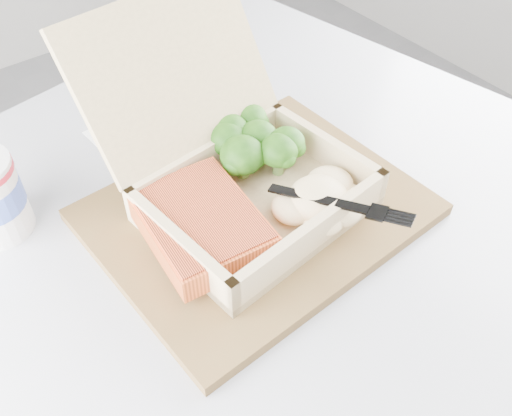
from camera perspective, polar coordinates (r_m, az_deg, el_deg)
cafe_table at (r=0.75m, az=1.04°, el=-9.93°), size 0.85×0.85×0.71m
serving_tray at (r=0.60m, az=0.08°, el=-0.42°), size 0.33×0.27×0.01m
takeout_container at (r=0.58m, az=-2.66°, el=4.94°), size 0.23×0.27×0.18m
salmon_fillet at (r=0.55m, az=-5.60°, el=-1.57°), size 0.11×0.14×0.03m
broccoli_pile at (r=0.62m, az=0.18°, el=6.51°), size 0.11×0.11×0.04m
mashed_potatoes at (r=0.57m, az=6.27°, el=0.97°), size 0.10×0.09×0.03m
plastic_fork at (r=0.55m, az=4.39°, el=1.57°), size 0.08×0.14×0.02m
receipt at (r=0.70m, az=-11.55°, el=5.94°), size 0.08×0.15×0.00m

